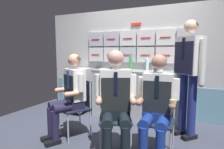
% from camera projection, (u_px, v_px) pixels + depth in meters
% --- Properties ---
extents(ground, '(4.80, 4.80, 0.04)m').
position_uv_depth(ground, '(109.00, 142.00, 2.80)').
color(ground, '#363B49').
extents(galley_bulkhead, '(4.20, 0.14, 2.15)m').
position_uv_depth(galley_bulkhead, '(138.00, 62.00, 3.90)').
color(galley_bulkhead, '#B8B7B8').
rests_on(galley_bulkhead, ground).
extents(galley_counter, '(1.82, 0.53, 0.93)m').
position_uv_depth(galley_counter, '(139.00, 95.00, 3.67)').
color(galley_counter, '#9CA1A2').
rests_on(galley_counter, ground).
extents(service_trolley, '(0.40, 0.65, 0.93)m').
position_uv_depth(service_trolley, '(80.00, 89.00, 4.11)').
color(service_trolley, black).
rests_on(service_trolley, ground).
extents(folding_chair_left, '(0.54, 0.54, 0.85)m').
position_uv_depth(folding_chair_left, '(80.00, 102.00, 2.94)').
color(folding_chair_left, '#A8AAAF').
rests_on(folding_chair_left, ground).
extents(crew_member_left, '(0.58, 0.67, 1.25)m').
position_uv_depth(crew_member_left, '(70.00, 92.00, 2.83)').
color(crew_member_left, black).
rests_on(crew_member_left, ground).
extents(folding_chair_right, '(0.53, 0.53, 0.85)m').
position_uv_depth(folding_chair_right, '(115.00, 110.00, 2.51)').
color(folding_chair_right, '#A8AAAF').
rests_on(folding_chair_right, ground).
extents(crew_member_right, '(0.59, 0.71, 1.31)m').
position_uv_depth(crew_member_right, '(116.00, 98.00, 2.33)').
color(crew_member_right, black).
rests_on(crew_member_right, ground).
extents(folding_chair_near_trolley, '(0.42, 0.42, 0.85)m').
position_uv_depth(folding_chair_near_trolley, '(158.00, 113.00, 2.41)').
color(folding_chair_near_trolley, '#A8AAAF').
rests_on(folding_chair_near_trolley, ground).
extents(crew_member_near_trolley, '(0.49, 0.61, 1.26)m').
position_uv_depth(crew_member_near_trolley, '(157.00, 103.00, 2.24)').
color(crew_member_near_trolley, black).
rests_on(crew_member_near_trolley, ground).
extents(crew_member_standing, '(0.44, 0.43, 1.74)m').
position_uv_depth(crew_member_standing, '(189.00, 68.00, 2.81)').
color(crew_member_standing, black).
rests_on(crew_member_standing, ground).
extents(water_bottle_short, '(0.06, 0.06, 0.31)m').
position_uv_depth(water_bottle_short, '(131.00, 63.00, 3.61)').
color(water_bottle_short, '#4C9954').
rests_on(water_bottle_short, galley_counter).
extents(water_bottle_blue_cap, '(0.08, 0.08, 0.29)m').
position_uv_depth(water_bottle_blue_cap, '(161.00, 64.00, 3.50)').
color(water_bottle_blue_cap, silver).
rests_on(water_bottle_blue_cap, galley_counter).
extents(water_bottle_clear, '(0.06, 0.06, 0.25)m').
position_uv_depth(water_bottle_clear, '(147.00, 64.00, 3.71)').
color(water_bottle_clear, silver).
rests_on(water_bottle_clear, galley_counter).
extents(coffee_cup_white, '(0.06, 0.06, 0.06)m').
position_uv_depth(coffee_cup_white, '(111.00, 68.00, 3.66)').
color(coffee_cup_white, navy).
rests_on(coffee_cup_white, galley_counter).
extents(paper_cup_blue, '(0.06, 0.06, 0.08)m').
position_uv_depth(paper_cup_blue, '(155.00, 69.00, 3.37)').
color(paper_cup_blue, navy).
rests_on(paper_cup_blue, galley_counter).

